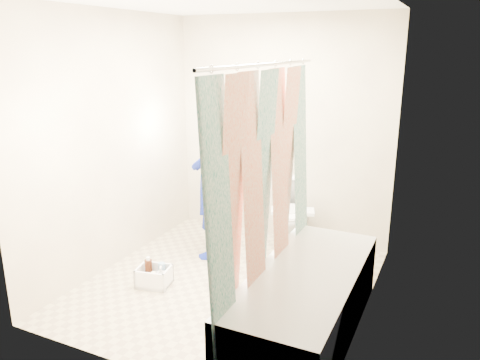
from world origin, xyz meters
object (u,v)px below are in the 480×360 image
at_px(plumber, 212,177).
at_px(cleaning_caddy, 155,277).
at_px(bathtub, 305,300).
at_px(toilet, 293,213).

relative_size(plumber, cleaning_caddy, 5.06).
height_order(bathtub, plumber, plumber).
bearing_deg(toilet, bathtub, -85.91).
bearing_deg(plumber, toilet, 113.80).
relative_size(toilet, cleaning_caddy, 2.22).
xyz_separation_m(toilet, plumber, (-0.67, -0.56, 0.46)).
height_order(bathtub, cleaning_caddy, bathtub).
distance_m(bathtub, toilet, 1.63).
bearing_deg(cleaning_caddy, toilet, 48.27).
relative_size(bathtub, cleaning_caddy, 5.37).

